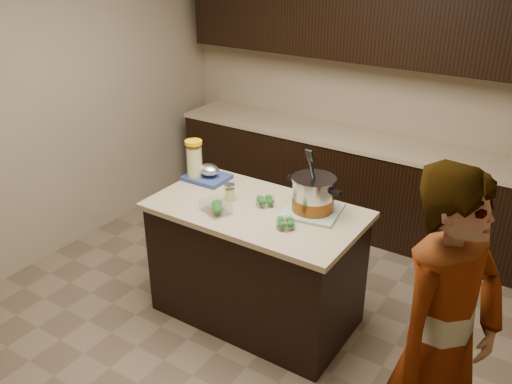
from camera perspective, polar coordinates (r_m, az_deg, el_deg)
ground_plane at (r=4.18m, az=0.00°, el=-12.71°), size 4.00×4.00×0.00m
room_shell at (r=3.39m, az=0.00°, el=10.64°), size 4.04×4.04×2.72m
back_cabinets at (r=5.10m, az=10.82°, el=6.27°), size 3.60×0.63×2.33m
island at (r=3.92m, az=0.00°, el=-7.51°), size 1.46×0.81×0.90m
dish_towel at (r=3.65m, az=5.96°, el=-1.95°), size 0.41×0.41×0.02m
stock_pot at (r=3.60m, az=6.03°, el=-0.43°), size 0.42×0.33×0.42m
lemonade_pitcher at (r=4.08m, az=-6.49°, el=3.14°), size 0.14×0.14×0.31m
mason_jar at (r=3.79m, az=-2.76°, el=-0.03°), size 0.09×0.09×0.12m
broccoli_tub_left at (r=3.71m, az=0.98°, el=-1.00°), size 0.16×0.16×0.06m
broccoli_tub_right at (r=3.44m, az=3.14°, el=-3.38°), size 0.16×0.16×0.06m
broccoli_tub_rect at (r=3.64m, az=-4.26°, el=-1.60°), size 0.24×0.21×0.07m
blue_tray at (r=4.11m, az=-5.10°, el=1.83°), size 0.32×0.26×0.12m
person at (r=2.70m, az=18.93°, el=-15.11°), size 0.64×0.76×1.78m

